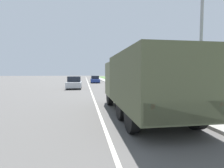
{
  "coord_description": "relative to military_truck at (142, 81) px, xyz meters",
  "views": [
    {
      "loc": [
        -0.7,
        2.98,
        1.96
      ],
      "look_at": [
        0.79,
        12.36,
        1.36
      ],
      "focal_mm": 28.0,
      "sensor_mm": 36.0,
      "label": 1
    }
  ],
  "objects": [
    {
      "name": "car_nearest_ahead",
      "position": [
        -3.95,
        14.97,
        -0.91
      ],
      "size": [
        1.8,
        4.42,
        1.52
      ],
      "color": "#B7BABF",
      "rests_on": "ground"
    },
    {
      "name": "sidewalk_right",
      "position": [
        2.53,
        29.23,
        -1.53
      ],
      "size": [
        1.8,
        120.0,
        0.12
      ],
      "color": "#9E9B93",
      "rests_on": "ground"
    },
    {
      "name": "ground_plane",
      "position": [
        -1.97,
        29.23,
        -1.59
      ],
      "size": [
        180.0,
        180.0,
        0.0
      ],
      "primitive_type": "plane",
      "color": "#565451"
    },
    {
      "name": "military_truck",
      "position": [
        0.0,
        0.0,
        0.0
      ],
      "size": [
        2.59,
        7.52,
        2.78
      ],
      "color": "#606647",
      "rests_on": "ground"
    },
    {
      "name": "grass_strip_right",
      "position": [
        6.93,
        29.23,
        -1.58
      ],
      "size": [
        7.0,
        120.0,
        0.02
      ],
      "color": "#4C7538",
      "rests_on": "ground"
    },
    {
      "name": "lane_centre_stripe",
      "position": [
        -1.97,
        29.23,
        -1.59
      ],
      "size": [
        0.12,
        120.0,
        0.0
      ],
      "color": "silver",
      "rests_on": "ground"
    },
    {
      "name": "pickup_truck",
      "position": [
        5.44,
        1.27,
        -0.73
      ],
      "size": [
        1.99,
        5.04,
        1.8
      ],
      "color": "black",
      "rests_on": "grass_strip_right"
    },
    {
      "name": "utility_box",
      "position": [
        4.23,
        0.24,
        -1.22
      ],
      "size": [
        0.55,
        0.45,
        0.7
      ],
      "color": "#3D7042",
      "rests_on": "grass_strip_right"
    },
    {
      "name": "car_second_ahead",
      "position": [
        -0.56,
        27.36,
        -0.96
      ],
      "size": [
        1.71,
        4.44,
        1.39
      ],
      "color": "navy",
      "rests_on": "ground"
    },
    {
      "name": "lamp_post",
      "position": [
        2.58,
        -0.22,
        2.97
      ],
      "size": [
        1.69,
        0.24,
        7.53
      ],
      "color": "gray",
      "rests_on": "sidewalk_right"
    }
  ]
}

